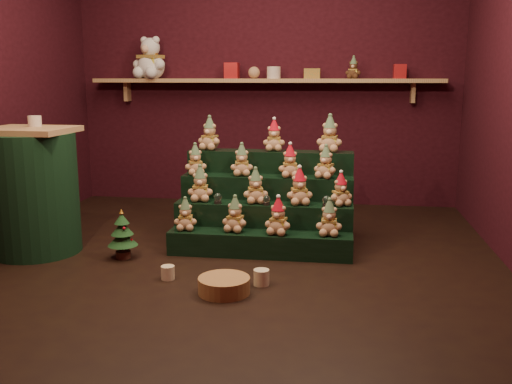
% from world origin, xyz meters
% --- Properties ---
extents(ground, '(4.00, 4.00, 0.00)m').
position_xyz_m(ground, '(0.00, 0.00, 0.00)').
color(ground, black).
rests_on(ground, ground).
extents(back_wall, '(4.00, 0.10, 2.80)m').
position_xyz_m(back_wall, '(0.00, 2.05, 1.40)').
color(back_wall, black).
rests_on(back_wall, ground).
extents(front_wall, '(4.00, 0.10, 2.80)m').
position_xyz_m(front_wall, '(0.00, -2.05, 1.40)').
color(front_wall, black).
rests_on(front_wall, ground).
extents(back_shelf, '(3.60, 0.26, 0.24)m').
position_xyz_m(back_shelf, '(0.00, 1.87, 1.29)').
color(back_shelf, tan).
rests_on(back_shelf, ground).
extents(riser_tier_front, '(1.40, 0.22, 0.18)m').
position_xyz_m(riser_tier_front, '(0.20, 0.08, 0.09)').
color(riser_tier_front, black).
rests_on(riser_tier_front, ground).
extents(riser_tier_midfront, '(1.40, 0.22, 0.36)m').
position_xyz_m(riser_tier_midfront, '(0.20, 0.30, 0.18)').
color(riser_tier_midfront, black).
rests_on(riser_tier_midfront, ground).
extents(riser_tier_midback, '(1.40, 0.22, 0.54)m').
position_xyz_m(riser_tier_midback, '(0.20, 0.52, 0.27)').
color(riser_tier_midback, black).
rests_on(riser_tier_midback, ground).
extents(riser_tier_back, '(1.40, 0.22, 0.72)m').
position_xyz_m(riser_tier_back, '(0.20, 0.74, 0.36)').
color(riser_tier_back, black).
rests_on(riser_tier_back, ground).
extents(teddy_0, '(0.20, 0.18, 0.25)m').
position_xyz_m(teddy_0, '(-0.37, 0.09, 0.30)').
color(teddy_0, tan).
rests_on(teddy_0, riser_tier_front).
extents(teddy_1, '(0.22, 0.21, 0.27)m').
position_xyz_m(teddy_1, '(0.01, 0.10, 0.31)').
color(teddy_1, tan).
rests_on(teddy_1, riser_tier_front).
extents(teddy_2, '(0.23, 0.21, 0.28)m').
position_xyz_m(teddy_2, '(0.35, 0.07, 0.32)').
color(teddy_2, tan).
rests_on(teddy_2, riser_tier_front).
extents(teddy_3, '(0.19, 0.17, 0.27)m').
position_xyz_m(teddy_3, '(0.72, 0.09, 0.31)').
color(teddy_3, tan).
rests_on(teddy_3, riser_tier_front).
extents(teddy_4, '(0.22, 0.21, 0.28)m').
position_xyz_m(teddy_4, '(-0.31, 0.32, 0.50)').
color(teddy_4, tan).
rests_on(teddy_4, riser_tier_midfront).
extents(teddy_5, '(0.23, 0.22, 0.27)m').
position_xyz_m(teddy_5, '(0.14, 0.31, 0.50)').
color(teddy_5, tan).
rests_on(teddy_5, riser_tier_midfront).
extents(teddy_6, '(0.24, 0.23, 0.28)m').
position_xyz_m(teddy_6, '(0.48, 0.31, 0.50)').
color(teddy_6, tan).
rests_on(teddy_6, riser_tier_midfront).
extents(teddy_7, '(0.24, 0.23, 0.25)m').
position_xyz_m(teddy_7, '(0.80, 0.32, 0.49)').
color(teddy_7, tan).
rests_on(teddy_7, riser_tier_midfront).
extents(teddy_8, '(0.23, 0.22, 0.25)m').
position_xyz_m(teddy_8, '(-0.39, 0.51, 0.67)').
color(teddy_8, tan).
rests_on(teddy_8, riser_tier_midback).
extents(teddy_9, '(0.21, 0.19, 0.26)m').
position_xyz_m(teddy_9, '(-0.01, 0.53, 0.67)').
color(teddy_9, tan).
rests_on(teddy_9, riser_tier_midback).
extents(teddy_10, '(0.21, 0.20, 0.26)m').
position_xyz_m(teddy_10, '(0.39, 0.51, 0.67)').
color(teddy_10, tan).
rests_on(teddy_10, riser_tier_midback).
extents(teddy_11, '(0.23, 0.23, 0.26)m').
position_xyz_m(teddy_11, '(0.68, 0.50, 0.67)').
color(teddy_11, tan).
rests_on(teddy_11, riser_tier_midback).
extents(teddy_12, '(0.24, 0.22, 0.28)m').
position_xyz_m(teddy_12, '(-0.32, 0.75, 0.86)').
color(teddy_12, tan).
rests_on(teddy_12, riser_tier_back).
extents(teddy_13, '(0.19, 0.18, 0.26)m').
position_xyz_m(teddy_13, '(0.23, 0.76, 0.85)').
color(teddy_13, tan).
rests_on(teddy_13, riser_tier_back).
extents(teddy_14, '(0.24, 0.22, 0.30)m').
position_xyz_m(teddy_14, '(0.70, 0.76, 0.87)').
color(teddy_14, tan).
rests_on(teddy_14, riser_tier_back).
extents(snow_globe_a, '(0.06, 0.06, 0.08)m').
position_xyz_m(snow_globe_a, '(-0.15, 0.24, 0.40)').
color(snow_globe_a, black).
rests_on(snow_globe_a, riser_tier_midfront).
extents(snow_globe_b, '(0.06, 0.06, 0.08)m').
position_xyz_m(snow_globe_b, '(0.24, 0.24, 0.40)').
color(snow_globe_b, black).
rests_on(snow_globe_b, riser_tier_midfront).
extents(snow_globe_c, '(0.07, 0.07, 0.09)m').
position_xyz_m(snow_globe_c, '(0.70, 0.24, 0.40)').
color(snow_globe_c, black).
rests_on(snow_globe_c, riser_tier_midfront).
extents(side_table, '(0.67, 0.67, 0.97)m').
position_xyz_m(side_table, '(-1.52, -0.06, 0.48)').
color(side_table, tan).
rests_on(side_table, ground).
extents(table_ornament, '(0.10, 0.10, 0.08)m').
position_xyz_m(table_ornament, '(-1.52, 0.04, 1.01)').
color(table_ornament, beige).
rests_on(table_ornament, side_table).
extents(mini_christmas_tree, '(0.22, 0.22, 0.38)m').
position_xyz_m(mini_christmas_tree, '(-0.80, -0.13, 0.18)').
color(mini_christmas_tree, '#422117').
rests_on(mini_christmas_tree, ground).
extents(mug_left, '(0.09, 0.09, 0.09)m').
position_xyz_m(mug_left, '(-0.34, -0.52, 0.05)').
color(mug_left, beige).
rests_on(mug_left, ground).
extents(mug_right, '(0.10, 0.10, 0.10)m').
position_xyz_m(mug_right, '(0.30, -0.53, 0.05)').
color(mug_right, beige).
rests_on(mug_right, ground).
extents(wicker_basket, '(0.35, 0.35, 0.10)m').
position_xyz_m(wicker_basket, '(0.09, -0.71, 0.05)').
color(wicker_basket, '#A27C41').
rests_on(wicker_basket, ground).
extents(white_bear, '(0.47, 0.45, 0.54)m').
position_xyz_m(white_bear, '(-1.19, 1.84, 1.59)').
color(white_bear, white).
rests_on(white_bear, back_shelf).
extents(brown_bear, '(0.18, 0.16, 0.21)m').
position_xyz_m(brown_bear, '(0.90, 1.84, 1.43)').
color(brown_bear, '#4B2D19').
rests_on(brown_bear, back_shelf).
extents(gift_tin_red_a, '(0.14, 0.14, 0.16)m').
position_xyz_m(gift_tin_red_a, '(-0.33, 1.85, 1.40)').
color(gift_tin_red_a, '#A7191B').
rests_on(gift_tin_red_a, back_shelf).
extents(gift_tin_cream, '(0.14, 0.14, 0.12)m').
position_xyz_m(gift_tin_cream, '(0.10, 1.85, 1.38)').
color(gift_tin_cream, beige).
rests_on(gift_tin_cream, back_shelf).
extents(gift_tin_red_b, '(0.12, 0.12, 0.14)m').
position_xyz_m(gift_tin_red_b, '(1.35, 1.85, 1.39)').
color(gift_tin_red_b, '#A7191B').
rests_on(gift_tin_red_b, back_shelf).
extents(shelf_plush_ball, '(0.12, 0.12, 0.12)m').
position_xyz_m(shelf_plush_ball, '(-0.10, 1.85, 1.38)').
color(shelf_plush_ball, tan).
rests_on(shelf_plush_ball, back_shelf).
extents(scarf_gift_box, '(0.16, 0.10, 0.10)m').
position_xyz_m(scarf_gift_box, '(0.49, 1.85, 1.37)').
color(scarf_gift_box, '#C96E1C').
rests_on(scarf_gift_box, back_shelf).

